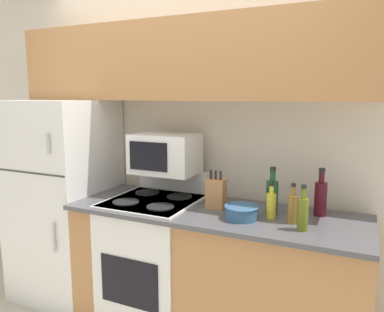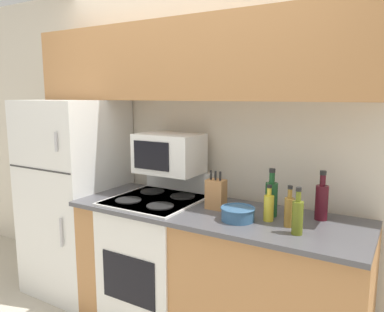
{
  "view_description": "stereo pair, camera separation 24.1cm",
  "coord_description": "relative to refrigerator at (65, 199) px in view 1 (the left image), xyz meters",
  "views": [
    {
      "loc": [
        1.23,
        -1.9,
        1.64
      ],
      "look_at": [
        0.21,
        0.29,
        1.25
      ],
      "focal_mm": 35.0,
      "sensor_mm": 36.0,
      "label": 1
    },
    {
      "loc": [
        1.44,
        -1.79,
        1.64
      ],
      "look_at": [
        0.21,
        0.29,
        1.25
      ],
      "focal_mm": 35.0,
      "sensor_mm": 36.0,
      "label": 2
    }
  ],
  "objects": [
    {
      "name": "microwave",
      "position": [
        0.88,
        0.12,
        0.42
      ],
      "size": [
        0.47,
        0.32,
        0.29
      ],
      "color": "white",
      "rests_on": "stove"
    },
    {
      "name": "knife_block",
      "position": [
        1.32,
        0.01,
        0.2
      ],
      "size": [
        0.12,
        0.09,
        0.26
      ],
      "color": "#B27A47",
      "rests_on": "lower_cabinets"
    },
    {
      "name": "bottle_wine_green",
      "position": [
        1.69,
        0.05,
        0.22
      ],
      "size": [
        0.08,
        0.08,
        0.3
      ],
      "color": "#194C23",
      "rests_on": "lower_cabinets"
    },
    {
      "name": "bottle_vinegar",
      "position": [
        1.84,
        -0.09,
        0.19
      ],
      "size": [
        0.06,
        0.06,
        0.24
      ],
      "color": "olive",
      "rests_on": "lower_cabinets"
    },
    {
      "name": "bottle_olive_oil",
      "position": [
        1.91,
        -0.18,
        0.2
      ],
      "size": [
        0.06,
        0.06,
        0.26
      ],
      "color": "#5B6619",
      "rests_on": "lower_cabinets"
    },
    {
      "name": "lower_cabinets",
      "position": [
        1.33,
        -0.02,
        -0.35
      ],
      "size": [
        1.94,
        0.68,
        0.9
      ],
      "color": "#B27A47",
      "rests_on": "ground_plane"
    },
    {
      "name": "upper_cabinets",
      "position": [
        0.97,
        0.19,
        1.08
      ],
      "size": [
        2.65,
        0.32,
        0.56
      ],
      "color": "#B27A47",
      "rests_on": "refrigerator"
    },
    {
      "name": "bottle_cooking_spray",
      "position": [
        1.7,
        -0.05,
        0.19
      ],
      "size": [
        0.06,
        0.06,
        0.22
      ],
      "color": "gold",
      "rests_on": "lower_cabinets"
    },
    {
      "name": "bowl",
      "position": [
        1.54,
        -0.14,
        0.14
      ],
      "size": [
        0.21,
        0.21,
        0.08
      ],
      "color": "#335B84",
      "rests_on": "lower_cabinets"
    },
    {
      "name": "wall_back",
      "position": [
        0.97,
        0.38,
        0.47
      ],
      "size": [
        8.0,
        0.05,
        2.55
      ],
      "color": "beige",
      "rests_on": "ground_plane"
    },
    {
      "name": "stove",
      "position": [
        0.87,
        -0.03,
        -0.33
      ],
      "size": [
        0.6,
        0.66,
        1.08
      ],
      "color": "white",
      "rests_on": "ground_plane"
    },
    {
      "name": "refrigerator",
      "position": [
        0.0,
        0.0,
        0.0
      ],
      "size": [
        0.71,
        0.71,
        1.61
      ],
      "color": "white",
      "rests_on": "ground_plane"
    },
    {
      "name": "bottle_wine_red",
      "position": [
        1.97,
        0.14,
        0.22
      ],
      "size": [
        0.08,
        0.08,
        0.3
      ],
      "color": "#470F19",
      "rests_on": "lower_cabinets"
    }
  ]
}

